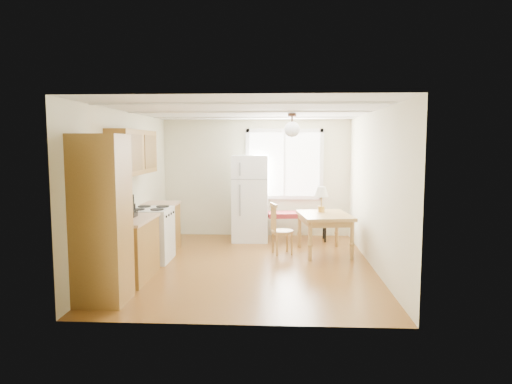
# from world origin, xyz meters

# --- Properties ---
(room_shell) EXTENTS (4.60, 5.60, 2.62)m
(room_shell) POSITION_xyz_m (0.00, 0.00, 1.25)
(room_shell) COLOR #573212
(room_shell) RESTS_ON ground
(kitchen_run) EXTENTS (0.65, 3.40, 2.20)m
(kitchen_run) POSITION_xyz_m (-1.72, -0.63, 0.84)
(kitchen_run) COLOR brown
(kitchen_run) RESTS_ON ground
(window_unit) EXTENTS (1.64, 0.05, 1.51)m
(window_unit) POSITION_xyz_m (0.60, 2.47, 1.55)
(window_unit) COLOR white
(window_unit) RESTS_ON room_shell
(pendant_light) EXTENTS (0.26, 0.26, 0.40)m
(pendant_light) POSITION_xyz_m (0.70, 0.40, 2.24)
(pendant_light) COLOR #301E15
(pendant_light) RESTS_ON room_shell
(refrigerator) EXTENTS (0.73, 0.76, 1.75)m
(refrigerator) POSITION_xyz_m (-0.10, 1.95, 0.88)
(refrigerator) COLOR silver
(refrigerator) RESTS_ON ground
(bench) EXTENTS (1.30, 0.58, 0.58)m
(bench) POSITION_xyz_m (0.90, 1.99, 0.52)
(bench) COLOR maroon
(bench) RESTS_ON ground
(dining_table) EXTENTS (1.01, 1.26, 0.72)m
(dining_table) POSITION_xyz_m (1.31, 0.89, 0.62)
(dining_table) COLOR olive
(dining_table) RESTS_ON ground
(chair) EXTENTS (0.44, 0.43, 0.91)m
(chair) POSITION_xyz_m (0.47, 0.77, 0.52)
(chair) COLOR olive
(chair) RESTS_ON ground
(table_lamp) EXTENTS (0.27, 0.27, 0.47)m
(table_lamp) POSITION_xyz_m (1.27, 1.14, 1.06)
(table_lamp) COLOR #B38D39
(table_lamp) RESTS_ON dining_table
(coffee_maker) EXTENTS (0.17, 0.23, 0.35)m
(coffee_maker) POSITION_xyz_m (-1.72, -0.73, 1.03)
(coffee_maker) COLOR black
(coffee_maker) RESTS_ON kitchen_run
(kettle) EXTENTS (0.11, 0.11, 0.22)m
(kettle) POSITION_xyz_m (-1.73, -0.67, 0.99)
(kettle) COLOR red
(kettle) RESTS_ON kitchen_run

